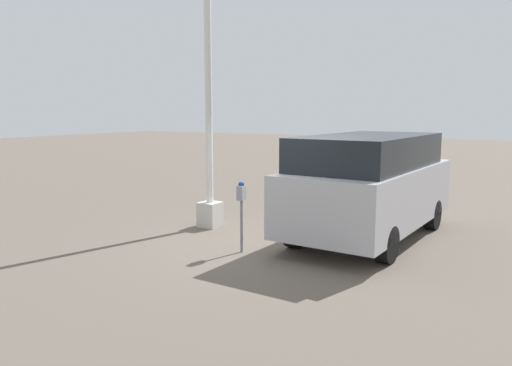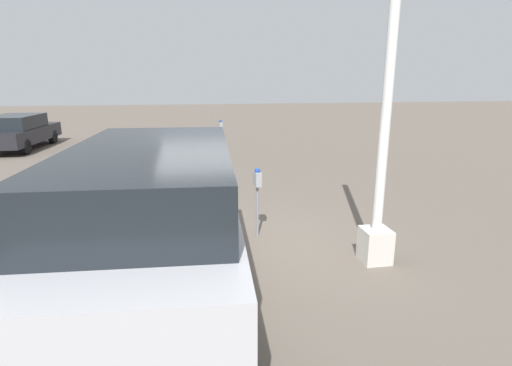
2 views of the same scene
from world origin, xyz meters
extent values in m
plane|color=#60564C|center=(0.00, 0.00, 0.00)|extent=(80.00, 80.00, 0.00)
cylinder|color=gray|center=(-0.77, 0.41, 0.49)|extent=(0.05, 0.05, 0.97)
cube|color=gray|center=(-0.77, 0.41, 1.10)|extent=(0.21, 0.14, 0.26)
sphere|color=navy|center=(-0.77, 0.41, 1.25)|extent=(0.11, 0.11, 0.11)
cube|color=beige|center=(0.59, 2.09, 0.28)|extent=(0.44, 0.44, 0.55)
cylinder|color=silver|center=(0.59, 2.09, 2.85)|extent=(0.15, 0.15, 4.60)
cube|color=#B2B2B7|center=(1.42, -1.26, 0.89)|extent=(4.84, 2.27, 1.13)
cube|color=black|center=(1.31, -1.26, 1.77)|extent=(3.88, 2.06, 0.63)
cube|color=orange|center=(3.77, -0.74, 0.48)|extent=(0.09, 0.12, 0.20)
cylinder|color=black|center=(2.94, -0.47, 0.33)|extent=(0.66, 0.28, 0.65)
cylinder|color=black|center=(2.84, -2.23, 0.33)|extent=(0.66, 0.28, 0.65)
cylinder|color=black|center=(0.01, -0.30, 0.33)|extent=(0.66, 0.28, 0.65)
cylinder|color=black|center=(-0.09, -2.06, 0.33)|extent=(0.66, 0.28, 0.65)
camera|label=1|loc=(-8.27, -4.31, 2.56)|focal=35.00mm
camera|label=2|loc=(6.12, -0.80, 2.87)|focal=28.00mm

